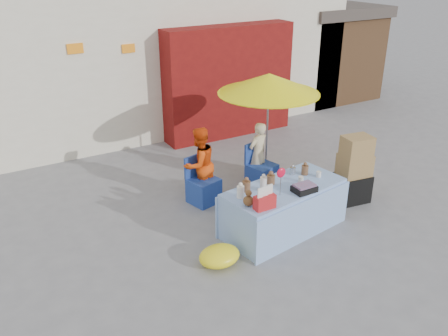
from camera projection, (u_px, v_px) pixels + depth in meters
ground at (245, 239)px, 7.43m from camera, size 80.00×80.00×0.00m
market_table at (283, 208)px, 7.53m from camera, size 2.14×1.23×1.22m
chair_left at (203, 189)px, 8.44m from camera, size 0.58×0.57×0.85m
chair_right at (261, 174)px, 9.02m from camera, size 0.58×0.57×0.85m
vendor_orange at (199, 164)px, 8.37m from camera, size 0.77×0.67×1.36m
vendor_beige at (258, 154)px, 8.97m from camera, size 0.51×0.40×1.23m
umbrella at (269, 84)px, 8.70m from camera, size 1.90×1.90×2.09m
box_stack at (354, 172)px, 8.35m from camera, size 0.62×0.54×1.24m
tarp_bundle at (219, 256)px, 6.79m from camera, size 0.75×0.69×0.28m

